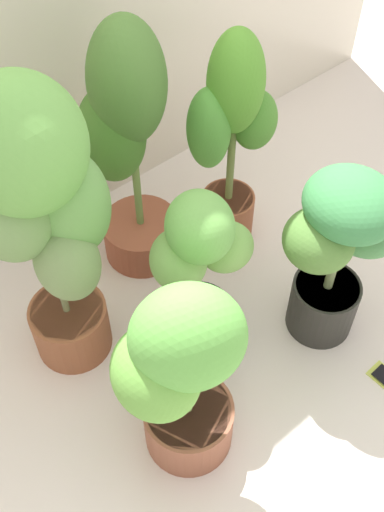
{
  "coord_description": "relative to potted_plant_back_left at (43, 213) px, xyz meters",
  "views": [
    {
      "loc": [
        -0.76,
        -0.73,
        1.79
      ],
      "look_at": [
        0.01,
        0.19,
        0.32
      ],
      "focal_mm": 43.88,
      "sensor_mm": 36.0,
      "label": 1
    }
  ],
  "objects": [
    {
      "name": "potted_plant_back_left",
      "position": [
        0.0,
        0.0,
        0.0
      ],
      "size": [
        0.44,
        0.34,
        1.03
      ],
      "color": "#955334",
      "rests_on": "ground"
    },
    {
      "name": "ground_plane",
      "position": [
        0.35,
        -0.34,
        -0.63
      ],
      "size": [
        8.0,
        8.0,
        0.0
      ],
      "primitive_type": "plane",
      "color": "silver",
      "rests_on": "ground"
    },
    {
      "name": "potted_plant_front_left",
      "position": [
        0.05,
        -0.47,
        -0.24
      ],
      "size": [
        0.39,
        0.35,
        0.7
      ],
      "color": "#97563D",
      "rests_on": "ground"
    },
    {
      "name": "potted_plant_front_right",
      "position": [
        0.67,
        -0.45,
        -0.23
      ],
      "size": [
        0.42,
        0.31,
        0.66
      ],
      "color": "#2A2924",
      "rests_on": "ground"
    },
    {
      "name": "potted_plant_back_right",
      "position": [
        0.7,
        0.05,
        -0.16
      ],
      "size": [
        0.33,
        0.23,
        0.85
      ],
      "color": "#975033",
      "rests_on": "ground"
    },
    {
      "name": "potted_plant_back_center",
      "position": [
        0.39,
        0.19,
        -0.11
      ],
      "size": [
        0.36,
        0.33,
        0.94
      ],
      "color": "#974C33",
      "rests_on": "ground"
    },
    {
      "name": "potted_plant_center",
      "position": [
        0.31,
        -0.24,
        -0.27
      ],
      "size": [
        0.36,
        0.27,
        0.66
      ],
      "color": "black",
      "rests_on": "ground"
    }
  ]
}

